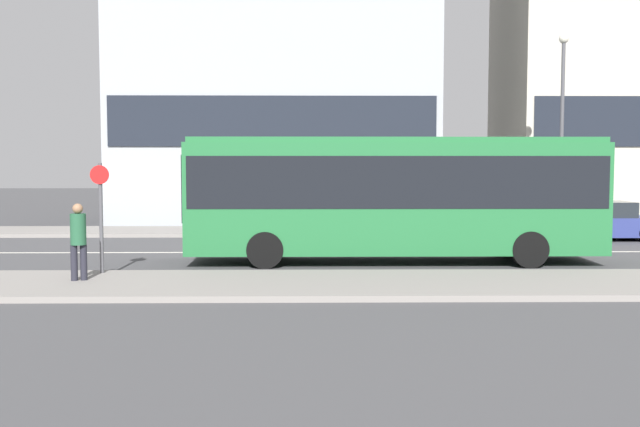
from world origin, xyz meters
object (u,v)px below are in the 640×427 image
(city_bus, at_px, (393,191))
(parked_car_0, at_px, (599,222))
(pedestrian_near_stop, at_px, (78,237))
(bus_stop_sign, at_px, (101,209))
(street_lamp, at_px, (562,113))

(city_bus, height_order, parked_car_0, city_bus)
(city_bus, height_order, pedestrian_near_stop, city_bus)
(bus_stop_sign, bearing_deg, street_lamp, 34.82)
(city_bus, relative_size, parked_car_0, 2.61)
(bus_stop_sign, distance_m, street_lamp, 17.81)
(street_lamp, bearing_deg, pedestrian_near_stop, -142.73)
(parked_car_0, bearing_deg, city_bus, -144.45)
(pedestrian_near_stop, relative_size, street_lamp, 0.23)
(pedestrian_near_stop, xyz_separation_m, bus_stop_sign, (0.19, 1.08, 0.55))
(parked_car_0, relative_size, bus_stop_sign, 1.65)
(city_bus, relative_size, bus_stop_sign, 4.31)
(pedestrian_near_stop, bearing_deg, parked_car_0, 11.77)
(street_lamp, bearing_deg, parked_car_0, -60.92)
(parked_car_0, relative_size, street_lamp, 0.57)
(pedestrian_near_stop, bearing_deg, street_lamp, 17.35)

